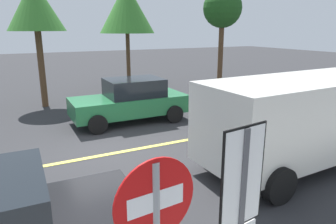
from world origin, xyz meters
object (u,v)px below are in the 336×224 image
at_px(white_van, 302,117).
at_px(tree_right_verge, 222,9).
at_px(tree_centre_verge, 127,8).
at_px(speed_limit_sign, 241,203).
at_px(tree_left_verge, 35,6).
at_px(car_green_approaching, 131,100).

relative_size(white_van, tree_right_verge, 0.93).
height_order(tree_centre_verge, tree_right_verge, tree_centre_verge).
relative_size(speed_limit_sign, tree_centre_verge, 0.44).
bearing_deg(tree_left_verge, white_van, -62.26).
relative_size(white_van, car_green_approaching, 1.27).
bearing_deg(tree_right_verge, tree_centre_verge, 170.67).
distance_m(white_van, car_green_approaching, 6.02).
bearing_deg(car_green_approaching, white_van, -66.69).
xyz_separation_m(tree_centre_verge, tree_right_verge, (5.63, -0.92, 0.04)).
bearing_deg(tree_centre_verge, white_van, -88.99).
height_order(car_green_approaching, tree_right_verge, tree_right_verge).
bearing_deg(tree_centre_verge, speed_limit_sign, -106.01).
distance_m(car_green_approaching, tree_right_verge, 10.05).
bearing_deg(white_van, speed_limit_sign, -145.87).
bearing_deg(tree_right_verge, speed_limit_sign, -125.63).
distance_m(tree_left_verge, tree_centre_verge, 5.25).
height_order(white_van, tree_centre_verge, tree_centre_verge).
distance_m(white_van, tree_centre_verge, 12.06).
bearing_deg(tree_left_verge, car_green_approaching, -56.57).
height_order(white_van, car_green_approaching, white_van).
bearing_deg(white_van, car_green_approaching, 113.31).
bearing_deg(tree_right_verge, white_van, -116.82).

